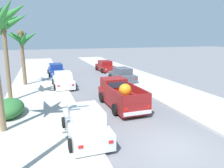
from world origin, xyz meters
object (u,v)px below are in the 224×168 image
Objects in this scene: pickup_truck at (120,95)px; car_left_far at (63,80)px; car_right_near at (122,75)px; palm_tree_left_mid at (21,40)px; car_right_mid at (105,66)px; car_left_near at (85,123)px; hedge_bush at (9,108)px; palm_tree_left_fore at (3,25)px; car_left_mid at (56,70)px.

pickup_truck is 7.86m from car_left_far.
palm_tree_left_mid is (-10.18, 1.07, 3.88)m from car_right_near.
car_left_near is at bearing -109.84° from car_right_mid.
hedge_bush is at bearing 133.36° from car_left_near.
palm_tree_left_fore is (-4.32, -3.39, 4.99)m from car_left_far.
palm_tree_left_mid is 9.60m from hedge_bush.
car_right_mid is 12.78m from palm_tree_left_mid.
car_left_near is 10.05m from palm_tree_left_fore.
palm_tree_left_mid is (0.67, 5.24, -1.11)m from palm_tree_left_fore.
car_right_mid is at bearing 45.98° from palm_tree_left_fore.
palm_tree_left_fore reaches higher than car_left_far.
car_right_mid is 1.01× the size of car_left_far.
pickup_truck reaches higher than car_left_near.
car_left_far is 7.96m from hedge_bush.
car_right_mid is at bearing 87.95° from car_right_near.
hedge_bush is (0.25, -3.45, -5.15)m from palm_tree_left_fore.
car_left_near is 1.00× the size of car_left_far.
palm_tree_left_fore is at bearing 153.49° from pickup_truck.
palm_tree_left_mid reaches higher than car_left_mid.
car_left_near is at bearing -119.36° from car_right_near.
car_left_near and car_right_near have the same top height.
pickup_truck is 1.87× the size of hedge_bush.
palm_tree_left_fore reaches higher than car_left_near.
palm_tree_left_fore is at bearing -112.02° from car_left_mid.
car_right_near is 1.01× the size of car_left_far.
car_left_mid is at bearing -169.62° from car_right_mid.
pickup_truck is 7.32m from hedge_bush.
car_right_near is at bearing -92.05° from car_right_mid.
car_right_near is at bearing 6.84° from car_left_far.
car_left_near and car_left_far have the same top height.
car_right_near is 1.00× the size of car_right_mid.
palm_tree_left_fore reaches higher than hedge_bush.
hedge_bush is at bearing -144.28° from car_right_near.
palm_tree_left_mid is 2.00× the size of hedge_bush.
car_right_near and car_left_mid have the same top height.
hedge_bush is (-10.87, -14.96, -0.16)m from car_right_mid.
pickup_truck is 0.78× the size of palm_tree_left_fore.
palm_tree_left_mid is (-3.54, 12.88, 3.88)m from car_left_near.
car_right_near is 10.95m from palm_tree_left_mid.
palm_tree_left_fore is 5.40m from palm_tree_left_mid.
pickup_truck is at bearing -76.25° from car_left_mid.
car_left_far is (-6.54, -0.78, 0.00)m from car_right_near.
car_left_mid and car_left_far have the same top height.
car_left_near is 11.03m from car_left_far.
palm_tree_left_fore reaches higher than pickup_truck.
pickup_truck is at bearing -103.11° from car_right_mid.
pickup_truck is 5.12m from car_left_near.
car_left_mid is 0.63× the size of palm_tree_left_fore.
palm_tree_left_fore is 2.41× the size of hedge_bush.
car_left_near is at bearing -130.90° from pickup_truck.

